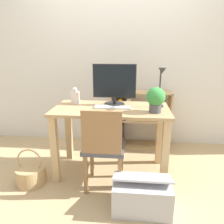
{
  "coord_description": "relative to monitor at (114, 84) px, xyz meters",
  "views": [
    {
      "loc": [
        0.23,
        -2.22,
        1.38
      ],
      "look_at": [
        0.0,
        0.1,
        0.68
      ],
      "focal_mm": 35.0,
      "sensor_mm": 36.0,
      "label": 1
    }
  ],
  "objects": [
    {
      "name": "monitor",
      "position": [
        0.0,
        0.0,
        0.0
      ],
      "size": [
        0.47,
        0.22,
        0.45
      ],
      "color": "#232326",
      "rests_on": "desk"
    },
    {
      "name": "wall_back",
      "position": [
        -0.02,
        0.76,
        0.3
      ],
      "size": [
        8.0,
        0.05,
        2.6
      ],
      "color": "silver",
      "rests_on": "ground_plane"
    },
    {
      "name": "chair",
      "position": [
        -0.06,
        -0.46,
        -0.53
      ],
      "size": [
        0.4,
        0.4,
        0.86
      ],
      "rotation": [
        0.0,
        0.0,
        -0.15
      ],
      "color": "#4C4C51",
      "rests_on": "ground_plane"
    },
    {
      "name": "potted_plant",
      "position": [
        0.43,
        -0.26,
        -0.1
      ],
      "size": [
        0.18,
        0.18,
        0.25
      ],
      "color": "#4C4C51",
      "rests_on": "desk"
    },
    {
      "name": "ground_plane",
      "position": [
        -0.02,
        -0.14,
        -1.0
      ],
      "size": [
        10.0,
        10.0,
        0.0
      ],
      "primitive_type": "plane",
      "color": "tan"
    },
    {
      "name": "bookshelf",
      "position": [
        0.17,
        0.59,
        -0.59
      ],
      "size": [
        0.81,
        0.28,
        0.8
      ],
      "color": "tan",
      "rests_on": "ground_plane"
    },
    {
      "name": "keyboard",
      "position": [
        -0.01,
        -0.14,
        -0.23
      ],
      "size": [
        0.38,
        0.12,
        0.02
      ],
      "color": "silver",
      "rests_on": "desk"
    },
    {
      "name": "basket",
      "position": [
        -0.84,
        -0.45,
        -0.89
      ],
      "size": [
        0.3,
        0.3,
        0.39
      ],
      "color": "tan",
      "rests_on": "ground_plane"
    },
    {
      "name": "vase",
      "position": [
        -0.45,
        0.01,
        -0.16
      ],
      "size": [
        0.1,
        0.1,
        0.18
      ],
      "color": "silver",
      "rests_on": "desk"
    },
    {
      "name": "desk",
      "position": [
        -0.02,
        -0.14,
        -0.4
      ],
      "size": [
        1.22,
        0.62,
        0.76
      ],
      "color": "tan",
      "rests_on": "ground_plane"
    },
    {
      "name": "desk_lamp",
      "position": [
        0.49,
        -0.1,
        0.02
      ],
      "size": [
        0.1,
        0.19,
        0.42
      ],
      "color": "#2D2D33",
      "rests_on": "desk"
    },
    {
      "name": "storage_box",
      "position": [
        0.31,
        -0.72,
        -0.85
      ],
      "size": [
        0.51,
        0.38,
        0.34
      ],
      "color": "#B2B2B7",
      "rests_on": "ground_plane"
    }
  ]
}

